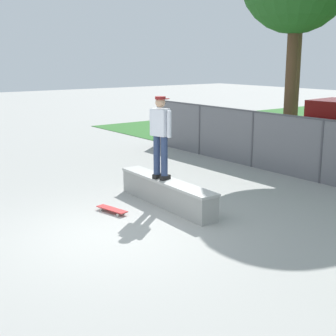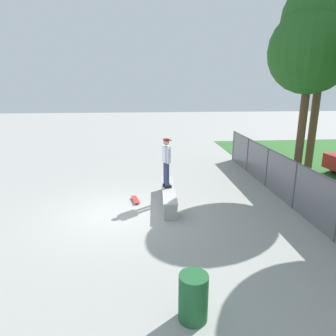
{
  "view_description": "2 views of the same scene",
  "coord_description": "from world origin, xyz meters",
  "px_view_note": "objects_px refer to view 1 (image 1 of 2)",
  "views": [
    {
      "loc": [
        7.39,
        -4.24,
        3.24
      ],
      "look_at": [
        -0.52,
        1.7,
        0.96
      ],
      "focal_mm": 50.92,
      "sensor_mm": 36.0,
      "label": 1
    },
    {
      "loc": [
        9.68,
        0.97,
        4.31
      ],
      "look_at": [
        -1.41,
        1.94,
        1.22
      ],
      "focal_mm": 32.13,
      "sensor_mm": 36.0,
      "label": 2
    }
  ],
  "objects_px": {
    "skateboarder": "(160,134)",
    "car_red": "(334,121)",
    "concrete_ledge": "(166,192)",
    "skateboard": "(112,209)"
  },
  "relations": [
    {
      "from": "skateboard",
      "to": "car_red",
      "type": "height_order",
      "value": "car_red"
    },
    {
      "from": "car_red",
      "to": "skateboarder",
      "type": "bearing_deg",
      "value": -75.8
    },
    {
      "from": "concrete_ledge",
      "to": "car_red",
      "type": "xyz_separation_m",
      "value": [
        -2.74,
        10.31,
        0.54
      ]
    },
    {
      "from": "skateboard",
      "to": "car_red",
      "type": "relative_size",
      "value": 0.19
    },
    {
      "from": "skateboarder",
      "to": "car_red",
      "type": "xyz_separation_m",
      "value": [
        -2.63,
        10.38,
        -0.79
      ]
    },
    {
      "from": "skateboarder",
      "to": "car_red",
      "type": "bearing_deg",
      "value": 104.2
    },
    {
      "from": "skateboarder",
      "to": "concrete_ledge",
      "type": "bearing_deg",
      "value": 31.77
    },
    {
      "from": "concrete_ledge",
      "to": "skateboarder",
      "type": "relative_size",
      "value": 1.73
    },
    {
      "from": "skateboard",
      "to": "concrete_ledge",
      "type": "bearing_deg",
      "value": 77.49
    },
    {
      "from": "concrete_ledge",
      "to": "skateboarder",
      "type": "distance_m",
      "value": 1.33
    }
  ]
}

